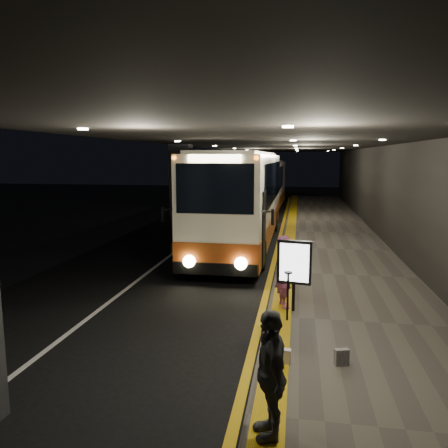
% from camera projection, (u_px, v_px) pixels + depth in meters
% --- Properties ---
extents(ground, '(90.00, 90.00, 0.00)m').
position_uv_depth(ground, '(195.00, 280.00, 13.94)').
color(ground, black).
extents(lane_line_white, '(0.12, 50.00, 0.01)m').
position_uv_depth(lane_line_white, '(182.00, 247.00, 19.11)').
color(lane_line_white, silver).
rests_on(lane_line_white, ground).
extents(kerb_stripe_yellow, '(0.18, 50.00, 0.01)m').
position_uv_depth(kerb_stripe_yellow, '(277.00, 250.00, 18.42)').
color(kerb_stripe_yellow, gold).
rests_on(kerb_stripe_yellow, ground).
extents(sidewalk, '(4.50, 50.00, 0.15)m').
position_uv_depth(sidewalk, '(335.00, 251.00, 18.01)').
color(sidewalk, '#514C44').
rests_on(sidewalk, ground).
extents(tactile_strip, '(0.50, 50.00, 0.01)m').
position_uv_depth(tactile_strip, '(289.00, 247.00, 18.31)').
color(tactile_strip, gold).
rests_on(tactile_strip, sidewalk).
extents(terminal_wall, '(0.10, 50.00, 6.00)m').
position_uv_depth(terminal_wall, '(397.00, 180.00, 17.18)').
color(terminal_wall, black).
rests_on(terminal_wall, ground).
extents(support_columns, '(0.80, 24.80, 4.40)m').
position_uv_depth(support_columns, '(182.00, 199.00, 17.75)').
color(support_columns, black).
rests_on(support_columns, ground).
extents(canopy, '(9.00, 50.00, 0.40)m').
position_uv_depth(canopy, '(283.00, 139.00, 17.69)').
color(canopy, black).
rests_on(canopy, support_columns).
extents(coach_main, '(2.67, 12.82, 3.98)m').
position_uv_depth(coach_main, '(242.00, 203.00, 18.98)').
color(coach_main, beige).
rests_on(coach_main, ground).
extents(coach_second, '(2.55, 11.28, 3.53)m').
position_uv_depth(coach_second, '(265.00, 188.00, 31.27)').
color(coach_second, beige).
rests_on(coach_second, ground).
extents(passenger_boarding, '(0.63, 0.77, 1.83)m').
position_uv_depth(passenger_boarding, '(285.00, 272.00, 10.91)').
color(passenger_boarding, '#AD5086').
rests_on(passenger_boarding, sidewalk).
extents(passenger_waiting_grey, '(0.79, 1.15, 1.78)m').
position_uv_depth(passenger_waiting_grey, '(270.00, 374.00, 5.81)').
color(passenger_waiting_grey, '#4B4D50').
rests_on(passenger_waiting_grey, sidewalk).
extents(bag_polka, '(0.28, 0.19, 0.31)m').
position_uv_depth(bag_polka, '(342.00, 357.00, 7.91)').
color(bag_polka, black).
rests_on(bag_polka, sidewalk).
extents(bag_plain, '(0.24, 0.15, 0.28)m').
position_uv_depth(bag_plain, '(285.00, 356.00, 7.98)').
color(bag_plain, silver).
rests_on(bag_plain, sidewalk).
extents(info_sign, '(0.84, 0.24, 1.76)m').
position_uv_depth(info_sign, '(294.00, 264.00, 10.58)').
color(info_sign, black).
rests_on(info_sign, sidewalk).
extents(stanchion_post, '(0.05, 0.05, 1.14)m').
position_uv_depth(stanchion_post, '(288.00, 297.00, 10.02)').
color(stanchion_post, black).
rests_on(stanchion_post, sidewalk).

